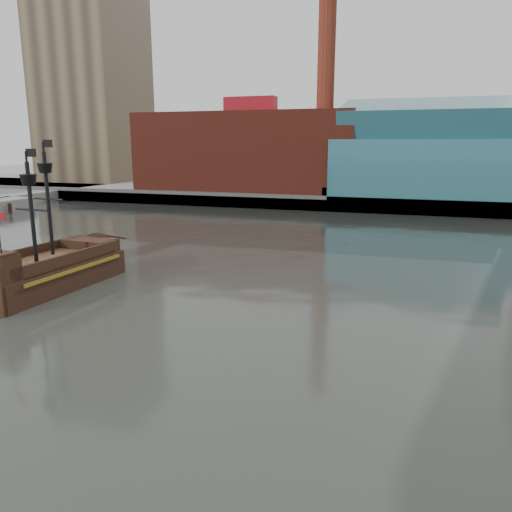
% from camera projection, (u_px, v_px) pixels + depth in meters
% --- Properties ---
extents(ground, '(400.00, 400.00, 0.00)m').
position_uv_depth(ground, '(203.00, 368.00, 25.84)').
color(ground, '#272924').
rests_on(ground, ground).
extents(promenade_far, '(220.00, 60.00, 2.00)m').
position_uv_depth(promenade_far, '(373.00, 191.00, 110.82)').
color(promenade_far, slate).
rests_on(promenade_far, ground).
extents(seawall, '(220.00, 1.00, 2.60)m').
position_uv_depth(seawall, '(357.00, 205.00, 83.43)').
color(seawall, '#4C4C49').
rests_on(seawall, ground).
extents(skyline, '(149.00, 45.00, 62.00)m').
position_uv_depth(skyline, '(403.00, 74.00, 97.13)').
color(skyline, brown).
rests_on(skyline, promenade_far).
extents(pirate_ship, '(6.16, 16.97, 12.49)m').
position_uv_depth(pirate_ship, '(45.00, 275.00, 39.65)').
color(pirate_ship, black).
rests_on(pirate_ship, ground).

